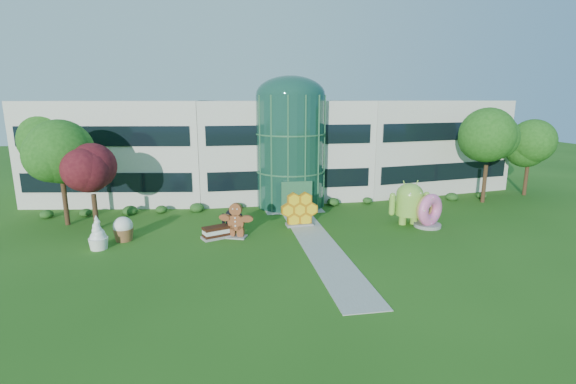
{
  "coord_description": "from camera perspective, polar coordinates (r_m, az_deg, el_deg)",
  "views": [
    {
      "loc": [
        -6.54,
        -24.29,
        9.49
      ],
      "look_at": [
        -1.26,
        6.0,
        2.6
      ],
      "focal_mm": 26.0,
      "sensor_mm": 36.0,
      "label": 1
    }
  ],
  "objects": [
    {
      "name": "trees_backdrop",
      "position": [
        38.23,
        0.06,
        4.68
      ],
      "size": [
        52.0,
        8.0,
        8.4
      ],
      "primitive_type": null,
      "color": "#1B4E13",
      "rests_on": "ground"
    },
    {
      "name": "ice_cream_sandwich",
      "position": [
        29.5,
        -9.83,
        -5.45
      ],
      "size": [
        2.15,
        1.62,
        0.86
      ],
      "primitive_type": null,
      "rotation": [
        0.0,
        0.0,
        0.39
      ],
      "color": "black",
      "rests_on": "ground"
    },
    {
      "name": "honeycomb",
      "position": [
        31.72,
        1.57,
        -2.57
      ],
      "size": [
        3.03,
        1.19,
        2.35
      ],
      "primitive_type": null,
      "rotation": [
        0.0,
        0.0,
        0.04
      ],
      "color": "yellow",
      "rests_on": "ground"
    },
    {
      "name": "building",
      "position": [
        43.07,
        -1.1,
        6.18
      ],
      "size": [
        46.0,
        15.0,
        9.3
      ],
      "primitive_type": null,
      "color": "beige",
      "rests_on": "ground"
    },
    {
      "name": "gingerbread",
      "position": [
        29.21,
        -7.13,
        -3.85
      ],
      "size": [
        2.91,
        1.96,
        2.5
      ],
      "primitive_type": null,
      "rotation": [
        0.0,
        0.0,
        -0.37
      ],
      "color": "brown",
      "rests_on": "ground"
    },
    {
      "name": "ground",
      "position": [
        26.89,
        4.89,
        -8.09
      ],
      "size": [
        140.0,
        140.0,
        0.0
      ],
      "primitive_type": "plane",
      "color": "#215114",
      "rests_on": "ground"
    },
    {
      "name": "atrium",
      "position": [
        37.16,
        0.33,
        5.54
      ],
      "size": [
        6.0,
        6.0,
        9.8
      ],
      "primitive_type": "cylinder",
      "color": "#194738",
      "rests_on": "ground"
    },
    {
      "name": "tree_red",
      "position": [
        33.66,
        -25.11,
        0.3
      ],
      "size": [
        4.0,
        4.0,
        6.0
      ],
      "primitive_type": null,
      "color": "#3F0C14",
      "rests_on": "ground"
    },
    {
      "name": "donut",
      "position": [
        33.11,
        18.65,
        -2.36
      ],
      "size": [
        2.79,
        2.14,
        2.61
      ],
      "primitive_type": null,
      "rotation": [
        0.0,
        0.0,
        0.43
      ],
      "color": "#EB59A1",
      "rests_on": "ground"
    },
    {
      "name": "android_black",
      "position": [
        31.21,
        -7.65,
        -3.46
      ],
      "size": [
        1.78,
        1.38,
        1.81
      ],
      "primitive_type": null,
      "rotation": [
        0.0,
        0.0,
        -0.21
      ],
      "color": "black",
      "rests_on": "ground"
    },
    {
      "name": "android_green",
      "position": [
        33.24,
        16.27,
        -1.1
      ],
      "size": [
        3.38,
        2.29,
        3.78
      ],
      "primitive_type": null,
      "rotation": [
        0.0,
        0.0,
        -0.02
      ],
      "color": "#7EBA3B",
      "rests_on": "ground"
    },
    {
      "name": "walkway",
      "position": [
        28.7,
        3.88,
        -6.67
      ],
      "size": [
        2.4,
        20.0,
        0.04
      ],
      "primitive_type": "cube",
      "color": "#9E9E93",
      "rests_on": "ground"
    },
    {
      "name": "cupcake",
      "position": [
        30.64,
        -21.61,
        -4.68
      ],
      "size": [
        1.46,
        1.46,
        1.68
      ],
      "primitive_type": null,
      "rotation": [
        0.0,
        0.0,
        0.04
      ],
      "color": "white",
      "rests_on": "ground"
    },
    {
      "name": "froyo",
      "position": [
        29.5,
        -24.6,
        -5.05
      ],
      "size": [
        1.39,
        1.39,
        2.23
      ],
      "primitive_type": null,
      "rotation": [
        0.0,
        0.0,
        0.07
      ],
      "color": "white",
      "rests_on": "ground"
    }
  ]
}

